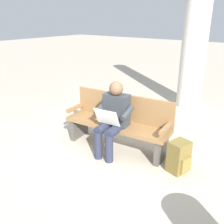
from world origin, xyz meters
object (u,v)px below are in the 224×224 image
bench_near (119,121)px  backpack (179,157)px  person_seated (113,117)px  support_pillar (197,21)px

bench_near → backpack: (-1.14, 0.10, -0.23)m
backpack → bench_near: bearing=-5.3°
bench_near → person_seated: person_seated is taller
bench_near → person_seated: bearing=96.4°
bench_near → support_pillar: support_pillar is taller
bench_near → support_pillar: bearing=-99.5°
backpack → support_pillar: (0.97, -2.88, 1.77)m
bench_near → person_seated: (-0.05, 0.23, 0.17)m
bench_near → backpack: bench_near is taller
person_seated → support_pillar: 3.30m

